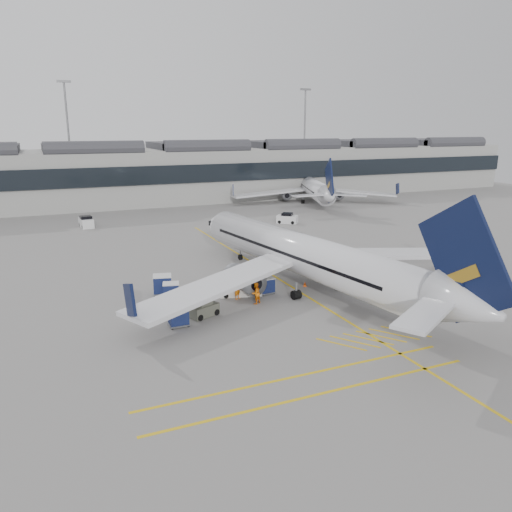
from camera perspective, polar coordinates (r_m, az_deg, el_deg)
name	(u,v)px	position (r m, az deg, el deg)	size (l,w,h in m)	color
ground	(220,326)	(40.87, -4.14, -7.94)	(220.00, 220.00, 0.00)	gray
terminal	(102,174)	(108.74, -17.15, 8.92)	(200.00, 20.45, 12.40)	#9E9E99
light_masts	(84,132)	(122.17, -19.06, 13.26)	(113.00, 0.60, 25.45)	slate
apron_markings	(277,278)	(53.22, 2.42, -2.51)	(0.25, 60.00, 0.01)	gold
airliner_main	(307,256)	(49.00, 5.86, -0.04)	(38.60, 42.45, 11.33)	silver
airliner_far	(313,188)	(107.47, 6.56, 7.72)	(33.33, 36.94, 10.24)	silver
belt_loader	(239,289)	(47.75, -1.92, -3.80)	(5.03, 2.48, 1.99)	silver
baggage_cart_a	(266,285)	(48.00, 1.12, -3.34)	(1.66, 1.42, 1.61)	gray
baggage_cart_b	(178,315)	(40.85, -8.87, -6.72)	(1.62, 1.34, 1.69)	gray
baggage_cart_c	(162,284)	(48.53, -10.64, -3.19)	(2.13, 1.89, 1.93)	gray
baggage_cart_d	(171,291)	(46.92, -9.67, -3.95)	(1.85, 1.65, 1.65)	gray
ramp_agent_a	(238,289)	(46.50, -2.12, -3.76)	(0.74, 0.48, 2.02)	orange
ramp_agent_b	(256,293)	(45.28, -0.03, -4.27)	(0.97, 0.76, 2.00)	orange
pushback_tug	(203,309)	(42.75, -6.07, -6.05)	(2.88, 2.33, 1.40)	#585A4C
safety_cone_nose	(261,251)	(63.59, 0.60, 0.55)	(0.33, 0.33, 0.46)	#F24C0A
safety_cone_engine	(305,284)	(50.55, 5.61, -3.20)	(0.37, 0.37, 0.51)	#F24C0A
service_van_mid	(86,222)	(84.40, -18.83, 3.68)	(2.12, 3.75, 1.85)	silver
service_van_right	(287,219)	(83.49, 3.58, 4.29)	(3.65, 3.46, 1.73)	silver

